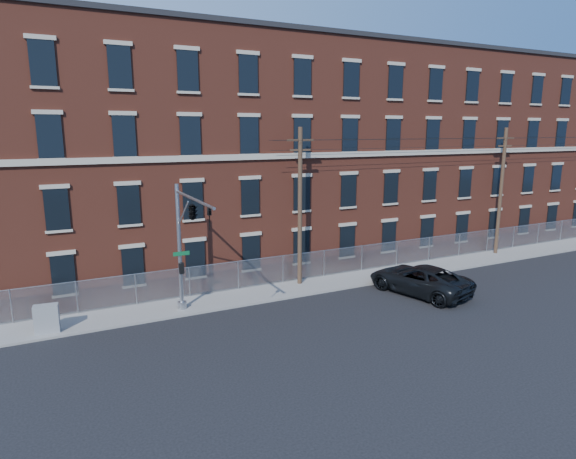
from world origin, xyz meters
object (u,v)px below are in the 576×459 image
(traffic_signal_mast, at_px, (189,223))
(utility_cabinet, at_px, (47,319))
(pickup_truck, at_px, (419,279))
(utility_pole_near, at_px, (300,204))

(traffic_signal_mast, distance_m, utility_cabinet, 8.41)
(pickup_truck, bearing_deg, utility_cabinet, -24.02)
(utility_pole_near, height_order, utility_cabinet, utility_pole_near)
(utility_pole_near, bearing_deg, traffic_signal_mast, -156.86)
(utility_pole_near, xyz_separation_m, utility_cabinet, (-14.78, -1.40, -4.51))
(traffic_signal_mast, relative_size, utility_pole_near, 0.70)
(pickup_truck, bearing_deg, traffic_signal_mast, -20.16)
(utility_pole_near, bearing_deg, utility_cabinet, -174.59)
(utility_pole_near, relative_size, pickup_truck, 1.56)
(utility_cabinet, bearing_deg, traffic_signal_mast, -11.19)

